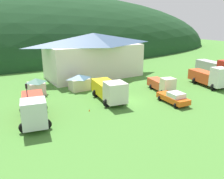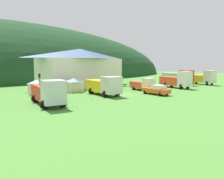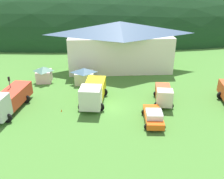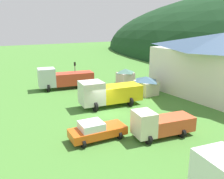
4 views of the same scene
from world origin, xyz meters
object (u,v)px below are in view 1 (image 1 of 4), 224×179
light_truck_cream (162,84)px  crane_truck_red (216,68)px  flatbed_truck_yellow (109,90)px  play_shed_pink (36,86)px  depot_building (94,55)px  play_shed_cream (79,82)px  tow_truck_silver (34,108)px  heavy_rig_white (210,77)px  traffic_cone_near_pickup (89,111)px  service_pickup_orange (174,98)px  traffic_light_west (27,96)px

light_truck_cream → crane_truck_red: 16.18m
flatbed_truck_yellow → crane_truck_red: crane_truck_red is taller
play_shed_pink → flatbed_truck_yellow: bearing=-45.8°
depot_building → play_shed_pink: size_ratio=7.57×
play_shed_cream → tow_truck_silver: bearing=-136.1°
heavy_rig_white → traffic_cone_near_pickup: bearing=-80.3°
service_pickup_orange → tow_truck_silver: bearing=-96.9°
heavy_rig_white → tow_truck_silver: bearing=-80.8°
crane_truck_red → traffic_light_west: 36.14m
heavy_rig_white → crane_truck_red: heavy_rig_white is taller
light_truck_cream → play_shed_pink: bearing=-105.5°
play_shed_cream → play_shed_pink: bearing=170.9°
traffic_cone_near_pickup → tow_truck_silver: bearing=176.9°
heavy_rig_white → play_shed_pink: bearing=-101.3°
play_shed_cream → service_pickup_orange: bearing=-55.8°
flatbed_truck_yellow → traffic_cone_near_pickup: 4.78m
tow_truck_silver → heavy_rig_white: heavy_rig_white is taller
tow_truck_silver → light_truck_cream: (19.93, 1.23, -0.43)m
heavy_rig_white → traffic_cone_near_pickup: (-22.20, 0.37, -1.71)m
depot_building → flatbed_truck_yellow: size_ratio=2.50×
play_shed_pink → play_shed_cream: bearing=-9.1°
flatbed_truck_yellow → light_truck_cream: 9.39m
depot_building → crane_truck_red: (20.62, -12.55, -2.54)m
depot_building → traffic_light_west: size_ratio=4.97×
light_truck_cream → traffic_cone_near_pickup: size_ratio=10.50×
flatbed_truck_yellow → depot_building: bearing=169.5°
play_shed_cream → crane_truck_red: size_ratio=0.36×
play_shed_pink → depot_building: bearing=25.5°
depot_building → flatbed_truck_yellow: depot_building is taller
depot_building → heavy_rig_white: size_ratio=2.57×
play_shed_pink → service_pickup_orange: bearing=-42.0°
flatbed_truck_yellow → traffic_light_west: (-10.71, 0.49, 0.75)m
heavy_rig_white → crane_truck_red: (7.23, 4.03, 0.13)m
flatbed_truck_yellow → heavy_rig_white: bearing=90.8°
play_shed_pink → crane_truck_red: bearing=-11.0°
flatbed_truck_yellow → crane_truck_red: 25.46m
flatbed_truck_yellow → play_shed_pink: bearing=-127.7°
play_shed_pink → traffic_light_west: 8.23m
depot_building → traffic_light_west: depot_building is taller
flatbed_truck_yellow → traffic_light_west: bearing=-84.6°
flatbed_truck_yellow → crane_truck_red: size_ratio=0.89×
service_pickup_orange → traffic_light_west: 18.64m
service_pickup_orange → traffic_light_west: traffic_light_west is taller
depot_building → heavy_rig_white: 21.48m
play_shed_pink → tow_truck_silver: size_ratio=0.30×
depot_building → service_pickup_orange: 19.95m
play_shed_pink → traffic_cone_near_pickup: play_shed_pink is taller
play_shed_pink → traffic_light_west: size_ratio=0.66×
light_truck_cream → heavy_rig_white: 9.02m
heavy_rig_white → traffic_cone_near_pickup: heavy_rig_white is taller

